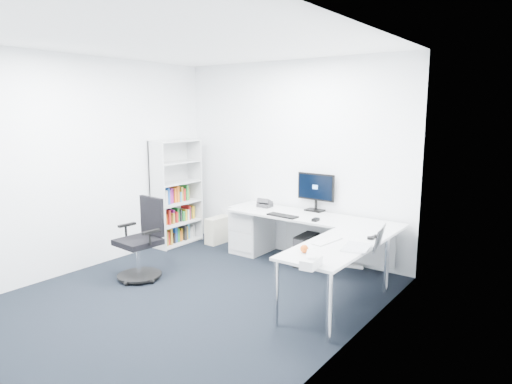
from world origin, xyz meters
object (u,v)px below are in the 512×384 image
Objects in this scene: l_desk at (298,247)px; task_chair at (138,240)px; bookshelf at (177,193)px; laptop at (357,236)px; monitor at (315,192)px.

l_desk is 1.97m from task_chair.
laptop is (3.22, -0.70, 0.01)m from bookshelf.
laptop is at bearing -31.76° from l_desk.
l_desk is at bearing 46.40° from task_chair.
bookshelf reaches higher than l_desk.
l_desk is 2.36× the size of task_chair.
bookshelf is at bearing 122.61° from task_chair.
bookshelf is (-2.17, 0.05, 0.46)m from l_desk.
task_chair is at bearing -175.83° from laptop.
l_desk is at bearing 137.95° from laptop.
task_chair is 1.78× the size of monitor.
laptop is at bearing -12.23° from bookshelf.
monitor is at bearing 122.16° from laptop.
task_chair is (-1.47, -1.30, 0.15)m from l_desk.
task_chair is at bearing -62.35° from bookshelf.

